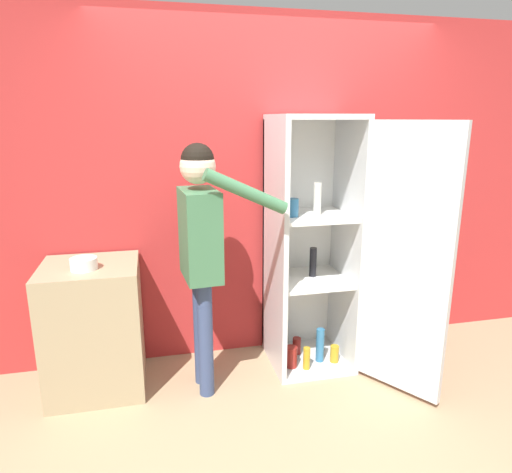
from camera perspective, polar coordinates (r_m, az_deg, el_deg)
ground_plane at (r=3.11m, az=6.54°, el=-21.29°), size 12.00×12.00×0.00m
wall_back at (r=3.49m, az=1.79°, el=5.71°), size 7.00×0.06×2.55m
refrigerator at (r=3.30m, az=9.02°, el=-1.71°), size 0.93×1.07×1.84m
person at (r=2.92m, az=-6.85°, el=-0.02°), size 0.65×0.51×1.67m
counter at (r=3.33m, az=-19.54°, el=-10.67°), size 0.62×0.58×0.89m
bowl at (r=3.08m, az=-20.73°, el=-3.20°), size 0.17×0.17×0.08m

